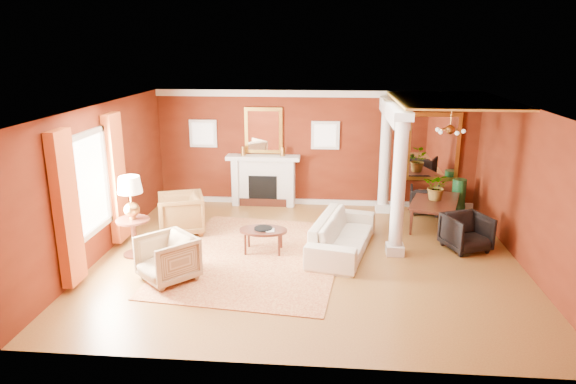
# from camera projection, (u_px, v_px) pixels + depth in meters

# --- Properties ---
(ground) EXTENTS (8.00, 8.00, 0.00)m
(ground) POSITION_uv_depth(u_px,v_px,m) (308.00, 257.00, 9.97)
(ground) COLOR brown
(ground) RESTS_ON ground
(room_shell) EXTENTS (8.04, 7.04, 2.92)m
(room_shell) POSITION_uv_depth(u_px,v_px,m) (309.00, 156.00, 9.41)
(room_shell) COLOR #5F1F0D
(room_shell) RESTS_ON ground
(fireplace) EXTENTS (1.85, 0.42, 1.29)m
(fireplace) POSITION_uv_depth(u_px,v_px,m) (263.00, 180.00, 13.07)
(fireplace) COLOR silver
(fireplace) RESTS_ON ground
(overmantel_mirror) EXTENTS (0.95, 0.07, 1.15)m
(overmantel_mirror) POSITION_uv_depth(u_px,v_px,m) (264.00, 131.00, 12.85)
(overmantel_mirror) COLOR gold
(overmantel_mirror) RESTS_ON fireplace
(flank_window_left) EXTENTS (0.70, 0.07, 0.70)m
(flank_window_left) POSITION_uv_depth(u_px,v_px,m) (203.00, 133.00, 13.02)
(flank_window_left) COLOR silver
(flank_window_left) RESTS_ON room_shell
(flank_window_right) EXTENTS (0.70, 0.07, 0.70)m
(flank_window_right) POSITION_uv_depth(u_px,v_px,m) (325.00, 135.00, 12.76)
(flank_window_right) COLOR silver
(flank_window_right) RESTS_ON room_shell
(left_window) EXTENTS (0.21, 2.55, 2.60)m
(left_window) POSITION_uv_depth(u_px,v_px,m) (93.00, 191.00, 9.32)
(left_window) COLOR white
(left_window) RESTS_ON room_shell
(column_front) EXTENTS (0.36, 0.36, 2.80)m
(column_front) POSITION_uv_depth(u_px,v_px,m) (399.00, 184.00, 9.72)
(column_front) COLOR silver
(column_front) RESTS_ON ground
(column_back) EXTENTS (0.36, 0.36, 2.80)m
(column_back) POSITION_uv_depth(u_px,v_px,m) (385.00, 155.00, 12.30)
(column_back) COLOR silver
(column_back) RESTS_ON ground
(header_beam) EXTENTS (0.30, 3.20, 0.32)m
(header_beam) POSITION_uv_depth(u_px,v_px,m) (393.00, 111.00, 10.92)
(header_beam) COLOR silver
(header_beam) RESTS_ON column_front
(amber_ceiling) EXTENTS (2.30, 3.40, 0.04)m
(amber_ceiling) POSITION_uv_depth(u_px,v_px,m) (451.00, 100.00, 10.61)
(amber_ceiling) COLOR gold
(amber_ceiling) RESTS_ON room_shell
(dining_mirror) EXTENTS (1.30, 0.07, 1.70)m
(dining_mirror) POSITION_uv_depth(u_px,v_px,m) (433.00, 147.00, 12.60)
(dining_mirror) COLOR gold
(dining_mirror) RESTS_ON room_shell
(chandelier) EXTENTS (0.60, 0.62, 0.75)m
(chandelier) POSITION_uv_depth(u_px,v_px,m) (450.00, 130.00, 10.83)
(chandelier) COLOR #AD7936
(chandelier) RESTS_ON room_shell
(crown_trim) EXTENTS (8.00, 0.08, 0.16)m
(crown_trim) POSITION_uv_depth(u_px,v_px,m) (316.00, 94.00, 12.50)
(crown_trim) COLOR silver
(crown_trim) RESTS_ON room_shell
(base_trim) EXTENTS (8.00, 0.08, 0.12)m
(base_trim) POSITION_uv_depth(u_px,v_px,m) (314.00, 202.00, 13.26)
(base_trim) COLOR silver
(base_trim) RESTS_ON ground
(rug) EXTENTS (3.61, 4.56, 0.02)m
(rug) POSITION_uv_depth(u_px,v_px,m) (256.00, 256.00, 10.01)
(rug) COLOR maroon
(rug) RESTS_ON ground
(sofa) EXTENTS (1.22, 2.51, 0.94)m
(sofa) POSITION_uv_depth(u_px,v_px,m) (343.00, 229.00, 10.15)
(sofa) COLOR beige
(sofa) RESTS_ON ground
(armchair_leopard) EXTENTS (1.13, 1.17, 0.97)m
(armchair_leopard) POSITION_uv_depth(u_px,v_px,m) (181.00, 212.00, 11.13)
(armchair_leopard) COLOR black
(armchair_leopard) RESTS_ON ground
(armchair_stripe) EXTENTS (1.18, 1.18, 0.89)m
(armchair_stripe) POSITION_uv_depth(u_px,v_px,m) (167.00, 256.00, 8.90)
(armchair_stripe) COLOR tan
(armchair_stripe) RESTS_ON ground
(coffee_table) EXTENTS (0.95, 0.95, 0.48)m
(coffee_table) POSITION_uv_depth(u_px,v_px,m) (263.00, 231.00, 10.11)
(coffee_table) COLOR black
(coffee_table) RESTS_ON ground
(coffee_book) EXTENTS (0.16, 0.03, 0.22)m
(coffee_book) POSITION_uv_depth(u_px,v_px,m) (266.00, 225.00, 9.99)
(coffee_book) COLOR black
(coffee_book) RESTS_ON coffee_table
(side_table) EXTENTS (0.64, 0.64, 1.59)m
(side_table) POSITION_uv_depth(u_px,v_px,m) (131.00, 202.00, 9.78)
(side_table) COLOR black
(side_table) RESTS_ON ground
(dining_table) EXTENTS (1.07, 1.82, 0.96)m
(dining_table) POSITION_uv_depth(u_px,v_px,m) (436.00, 206.00, 11.55)
(dining_table) COLOR black
(dining_table) RESTS_ON ground
(dining_chair_near) EXTENTS (1.01, 0.98, 0.81)m
(dining_chair_near) POSITION_uv_depth(u_px,v_px,m) (467.00, 231.00, 10.23)
(dining_chair_near) COLOR black
(dining_chair_near) RESTS_ON ground
(dining_chair_far) EXTENTS (0.78, 0.74, 0.73)m
(dining_chair_far) POSITION_uv_depth(u_px,v_px,m) (425.00, 199.00, 12.48)
(dining_chair_far) COLOR black
(dining_chair_far) RESTS_ON ground
(green_urn) EXTENTS (0.37, 0.37, 0.88)m
(green_urn) POSITION_uv_depth(u_px,v_px,m) (458.00, 200.00, 12.42)
(green_urn) COLOR #14401E
(green_urn) RESTS_ON ground
(potted_plant) EXTENTS (0.78, 0.81, 0.50)m
(potted_plant) POSITION_uv_depth(u_px,v_px,m) (438.00, 174.00, 11.39)
(potted_plant) COLOR #26591E
(potted_plant) RESTS_ON dining_table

